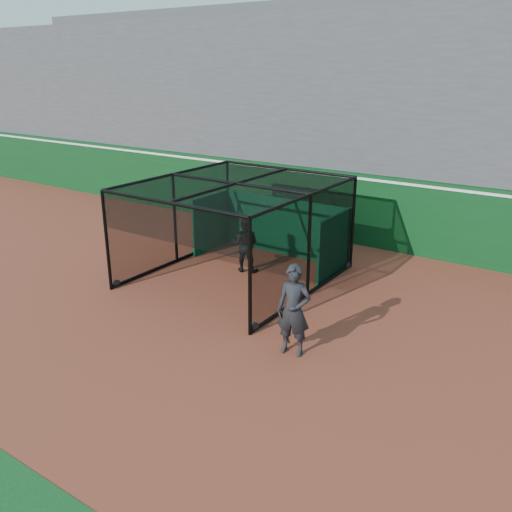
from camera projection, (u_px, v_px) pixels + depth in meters
The scene contains 6 objects.
ground at pixel (186, 329), 12.98m from camera, with size 120.00×120.00×0.00m, color brown.
outfield_wall at pixel (345, 205), 19.16m from camera, with size 50.00×0.50×2.50m.
grandstand at pixel (392, 106), 21.03m from camera, with size 50.00×7.85×8.95m.
batting_cage at pixel (237, 232), 15.64m from camera, with size 4.87×5.55×2.84m.
batter at pixel (245, 244), 16.38m from camera, with size 0.83×0.65×1.71m, color black.
on_deck_player at pixel (294, 310), 11.55m from camera, with size 0.83×0.63×2.05m.
Camera 1 is at (7.97, -8.66, 5.97)m, focal length 38.00 mm.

